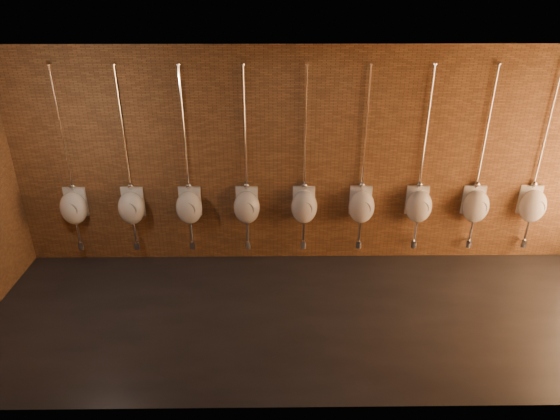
{
  "coord_description": "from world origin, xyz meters",
  "views": [
    {
      "loc": [
        -0.51,
        -5.23,
        4.08
      ],
      "look_at": [
        -0.44,
        0.9,
        1.1
      ],
      "focal_mm": 32.0,
      "sensor_mm": 36.0,
      "label": 1
    }
  ],
  "objects_px": {
    "urinal_5": "(361,206)",
    "urinal_7": "(476,205)",
    "urinal_4": "(304,206)",
    "urinal_8": "(532,205)",
    "urinal_1": "(131,207)",
    "urinal_6": "(419,205)",
    "urinal_3": "(247,206)",
    "urinal_2": "(189,206)",
    "urinal_0": "(74,207)"
  },
  "relations": [
    {
      "from": "urinal_6",
      "to": "urinal_1",
      "type": "bearing_deg",
      "value": 180.0
    },
    {
      "from": "urinal_0",
      "to": "urinal_7",
      "type": "relative_size",
      "value": 1.0
    },
    {
      "from": "urinal_3",
      "to": "urinal_8",
      "type": "height_order",
      "value": "same"
    },
    {
      "from": "urinal_6",
      "to": "urinal_4",
      "type": "bearing_deg",
      "value": 180.0
    },
    {
      "from": "urinal_2",
      "to": "urinal_7",
      "type": "bearing_deg",
      "value": 0.0
    },
    {
      "from": "urinal_6",
      "to": "urinal_7",
      "type": "relative_size",
      "value": 1.0
    },
    {
      "from": "urinal_4",
      "to": "urinal_7",
      "type": "relative_size",
      "value": 1.0
    },
    {
      "from": "urinal_1",
      "to": "urinal_5",
      "type": "relative_size",
      "value": 1.0
    },
    {
      "from": "urinal_6",
      "to": "urinal_8",
      "type": "height_order",
      "value": "same"
    },
    {
      "from": "urinal_5",
      "to": "urinal_8",
      "type": "relative_size",
      "value": 1.0
    },
    {
      "from": "urinal_5",
      "to": "urinal_8",
      "type": "xyz_separation_m",
      "value": [
        2.53,
        0.0,
        0.0
      ]
    },
    {
      "from": "urinal_4",
      "to": "urinal_6",
      "type": "height_order",
      "value": "same"
    },
    {
      "from": "urinal_4",
      "to": "urinal_5",
      "type": "height_order",
      "value": "same"
    },
    {
      "from": "urinal_5",
      "to": "urinal_7",
      "type": "relative_size",
      "value": 1.0
    },
    {
      "from": "urinal_0",
      "to": "urinal_4",
      "type": "height_order",
      "value": "same"
    },
    {
      "from": "urinal_1",
      "to": "urinal_3",
      "type": "xyz_separation_m",
      "value": [
        1.69,
        0.0,
        0.0
      ]
    },
    {
      "from": "urinal_1",
      "to": "urinal_2",
      "type": "bearing_deg",
      "value": 0.0
    },
    {
      "from": "urinal_1",
      "to": "urinal_4",
      "type": "xyz_separation_m",
      "value": [
        2.53,
        0.0,
        0.0
      ]
    },
    {
      "from": "urinal_1",
      "to": "urinal_7",
      "type": "distance_m",
      "value": 5.06
    },
    {
      "from": "urinal_5",
      "to": "urinal_7",
      "type": "xyz_separation_m",
      "value": [
        1.69,
        0.0,
        0.0
      ]
    },
    {
      "from": "urinal_5",
      "to": "urinal_6",
      "type": "xyz_separation_m",
      "value": [
        0.84,
        0.0,
        0.0
      ]
    },
    {
      "from": "urinal_0",
      "to": "urinal_2",
      "type": "bearing_deg",
      "value": 0.0
    },
    {
      "from": "urinal_2",
      "to": "urinal_4",
      "type": "height_order",
      "value": "same"
    },
    {
      "from": "urinal_2",
      "to": "urinal_7",
      "type": "distance_m",
      "value": 4.21
    },
    {
      "from": "urinal_2",
      "to": "urinal_3",
      "type": "height_order",
      "value": "same"
    },
    {
      "from": "urinal_0",
      "to": "urinal_2",
      "type": "xyz_separation_m",
      "value": [
        1.69,
        0.0,
        0.0
      ]
    },
    {
      "from": "urinal_0",
      "to": "urinal_4",
      "type": "relative_size",
      "value": 1.0
    },
    {
      "from": "urinal_6",
      "to": "urinal_7",
      "type": "height_order",
      "value": "same"
    },
    {
      "from": "urinal_3",
      "to": "urinal_6",
      "type": "bearing_deg",
      "value": 0.0
    },
    {
      "from": "urinal_2",
      "to": "urinal_7",
      "type": "height_order",
      "value": "same"
    },
    {
      "from": "urinal_7",
      "to": "urinal_6",
      "type": "bearing_deg",
      "value": 180.0
    },
    {
      "from": "urinal_0",
      "to": "urinal_1",
      "type": "xyz_separation_m",
      "value": [
        0.84,
        0.0,
        0.0
      ]
    },
    {
      "from": "urinal_0",
      "to": "urinal_5",
      "type": "xyz_separation_m",
      "value": [
        4.21,
        0.0,
        0.0
      ]
    },
    {
      "from": "urinal_5",
      "to": "urinal_8",
      "type": "height_order",
      "value": "same"
    },
    {
      "from": "urinal_3",
      "to": "urinal_7",
      "type": "xyz_separation_m",
      "value": [
        3.37,
        0.0,
        0.0
      ]
    },
    {
      "from": "urinal_3",
      "to": "urinal_6",
      "type": "relative_size",
      "value": 1.0
    },
    {
      "from": "urinal_7",
      "to": "urinal_0",
      "type": "bearing_deg",
      "value": 180.0
    },
    {
      "from": "urinal_2",
      "to": "urinal_8",
      "type": "distance_m",
      "value": 5.06
    },
    {
      "from": "urinal_0",
      "to": "urinal_8",
      "type": "bearing_deg",
      "value": 0.0
    },
    {
      "from": "urinal_4",
      "to": "urinal_8",
      "type": "relative_size",
      "value": 1.0
    },
    {
      "from": "urinal_7",
      "to": "urinal_2",
      "type": "bearing_deg",
      "value": 180.0
    },
    {
      "from": "urinal_7",
      "to": "urinal_8",
      "type": "relative_size",
      "value": 1.0
    },
    {
      "from": "urinal_1",
      "to": "urinal_3",
      "type": "height_order",
      "value": "same"
    },
    {
      "from": "urinal_1",
      "to": "urinal_3",
      "type": "bearing_deg",
      "value": 0.0
    },
    {
      "from": "urinal_7",
      "to": "urinal_8",
      "type": "distance_m",
      "value": 0.84
    },
    {
      "from": "urinal_2",
      "to": "urinal_8",
      "type": "height_order",
      "value": "same"
    },
    {
      "from": "urinal_7",
      "to": "urinal_4",
      "type": "bearing_deg",
      "value": 180.0
    },
    {
      "from": "urinal_2",
      "to": "urinal_4",
      "type": "distance_m",
      "value": 1.69
    },
    {
      "from": "urinal_1",
      "to": "urinal_6",
      "type": "height_order",
      "value": "same"
    },
    {
      "from": "urinal_4",
      "to": "urinal_8",
      "type": "xyz_separation_m",
      "value": [
        3.37,
        0.0,
        0.0
      ]
    }
  ]
}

